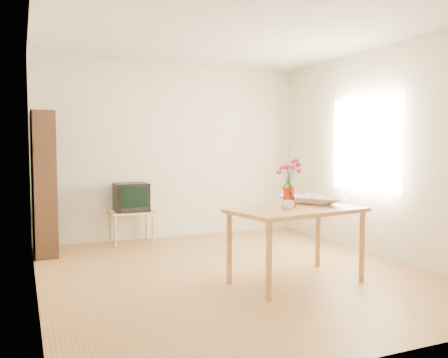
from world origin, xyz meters
name	(u,v)px	position (x,y,z in m)	size (l,w,h in m)	color
room	(237,153)	(0.03, 0.00, 1.30)	(4.50, 4.50, 4.50)	olive
table	(297,217)	(0.42, -0.56, 0.66)	(1.43, 0.97, 0.75)	#AD733B
tv_stand	(131,216)	(-0.70, 1.97, 0.39)	(0.60, 0.45, 0.46)	tan
bookshelf	(44,188)	(-1.85, 1.75, 0.84)	(0.28, 0.70, 1.80)	black
pitcher	(289,198)	(0.39, -0.47, 0.84)	(0.14, 0.21, 0.21)	#BA250A
flowers	(289,172)	(0.39, -0.47, 1.11)	(0.23, 0.23, 0.33)	#C22D71
mug	(288,205)	(0.30, -0.60, 0.79)	(0.11, 0.11, 0.09)	white
bowl	(311,182)	(0.76, -0.30, 0.98)	(0.49, 0.49, 0.46)	white
teacup_a	(308,187)	(0.72, -0.30, 0.93)	(0.07, 0.07, 0.06)	white
teacup_b	(313,187)	(0.81, -0.28, 0.93)	(0.07, 0.07, 0.06)	white
television	(131,197)	(-0.70, 1.98, 0.66)	(0.46, 0.43, 0.40)	black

